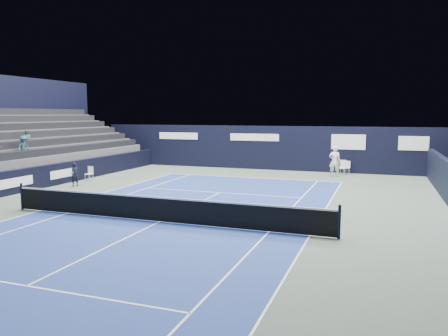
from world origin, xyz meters
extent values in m
plane|color=#48564E|center=(0.00, 2.00, 0.00)|extent=(48.00, 48.00, 0.00)
cube|color=navy|center=(0.00, 0.00, 0.00)|extent=(10.97, 23.77, 0.01)
cube|color=silver|center=(5.25, 15.20, 0.45)|extent=(0.51, 0.49, 0.04)
cube|color=silver|center=(5.30, 15.39, 0.71)|extent=(0.42, 0.13, 0.51)
cylinder|color=silver|center=(5.47, 15.33, 0.22)|extent=(0.02, 0.02, 0.45)
cylinder|color=silver|center=(5.11, 15.41, 0.22)|extent=(0.02, 0.02, 0.45)
cylinder|color=silver|center=(5.39, 14.99, 0.22)|extent=(0.02, 0.02, 0.45)
cylinder|color=silver|center=(5.03, 15.08, 0.22)|extent=(0.02, 0.02, 0.45)
cube|color=white|center=(5.30, 15.41, 0.79)|extent=(0.36, 0.16, 0.33)
cube|color=silver|center=(5.47, 15.77, 0.40)|extent=(0.45, 0.44, 0.04)
cube|color=silver|center=(5.51, 15.94, 0.63)|extent=(0.38, 0.11, 0.45)
cylinder|color=silver|center=(5.67, 15.88, 0.20)|extent=(0.02, 0.02, 0.40)
cylinder|color=silver|center=(5.35, 15.95, 0.20)|extent=(0.02, 0.02, 0.40)
cylinder|color=silver|center=(5.60, 15.58, 0.20)|extent=(0.02, 0.02, 0.40)
cylinder|color=silver|center=(5.28, 15.65, 0.20)|extent=(0.02, 0.02, 0.40)
cube|color=white|center=(-8.72, 7.52, 0.40)|extent=(0.38, 0.37, 0.04)
cube|color=white|center=(-8.72, 7.69, 0.63)|extent=(0.38, 0.03, 0.45)
cylinder|color=white|center=(-8.55, 7.67, 0.20)|extent=(0.02, 0.02, 0.40)
cylinder|color=white|center=(-8.88, 7.68, 0.20)|extent=(0.02, 0.02, 0.40)
cylinder|color=white|center=(-8.56, 7.36, 0.20)|extent=(0.02, 0.02, 0.40)
cylinder|color=white|center=(-8.88, 7.37, 0.20)|extent=(0.02, 0.02, 0.40)
imported|color=black|center=(-8.15, 5.58, 0.66)|extent=(0.48, 0.57, 1.32)
cube|color=white|center=(0.00, 11.88, 0.01)|extent=(10.97, 0.06, 0.00)
cube|color=white|center=(5.49, 0.00, 0.01)|extent=(0.06, 23.77, 0.00)
cube|color=white|center=(-5.49, 0.00, 0.01)|extent=(0.06, 23.77, 0.00)
cube|color=white|center=(4.12, 0.00, 0.01)|extent=(0.06, 23.77, 0.00)
cube|color=white|center=(-4.12, 0.00, 0.01)|extent=(0.06, 23.77, 0.00)
cube|color=white|center=(0.00, 6.40, 0.01)|extent=(8.23, 0.06, 0.00)
cube|color=white|center=(0.00, -6.40, 0.01)|extent=(8.23, 0.06, 0.00)
cube|color=white|center=(0.00, 0.00, 0.01)|extent=(0.06, 12.80, 0.00)
cube|color=white|center=(0.00, 11.73, 0.01)|extent=(0.06, 0.30, 0.00)
cylinder|color=black|center=(6.40, 0.00, 0.55)|extent=(0.10, 0.10, 1.10)
cylinder|color=black|center=(-6.40, 0.00, 0.55)|extent=(0.10, 0.10, 1.10)
cube|color=black|center=(0.00, 0.00, 0.46)|extent=(12.80, 0.03, 0.86)
cube|color=white|center=(0.00, 0.00, 0.91)|extent=(12.80, 0.05, 0.06)
cube|color=black|center=(0.00, 16.50, 1.55)|extent=(26.00, 0.60, 3.10)
cube|color=silver|center=(-7.00, 16.18, 2.30)|extent=(3.20, 0.02, 0.50)
cube|color=silver|center=(-1.00, 16.18, 2.30)|extent=(3.60, 0.02, 0.50)
cube|color=silver|center=(5.50, 16.18, 2.10)|extent=(2.20, 0.02, 1.00)
cube|color=silver|center=(9.50, 16.18, 2.10)|extent=(1.80, 0.02, 0.90)
cube|color=black|center=(-9.50, 6.00, 0.60)|extent=(0.30, 22.00, 1.20)
cube|color=silver|center=(-9.33, 2.50, 0.60)|extent=(0.02, 2.40, 0.45)
cube|color=silver|center=(-9.33, 6.00, 0.60)|extent=(0.02, 2.00, 0.45)
cube|color=#515153|center=(-10.10, 7.00, 0.82)|extent=(0.90, 16.00, 1.65)
cube|color=#4C4C4E|center=(-11.00, 7.00, 1.05)|extent=(0.90, 16.00, 2.10)
cube|color=#48474A|center=(-11.90, 7.00, 1.27)|extent=(0.90, 16.00, 2.55)
cube|color=#505053|center=(-12.80, 7.00, 1.50)|extent=(0.90, 16.00, 3.00)
cube|color=#49494C|center=(-13.70, 7.00, 1.73)|extent=(0.90, 16.00, 3.45)
cube|color=#48484B|center=(-14.60, 7.00, 1.95)|extent=(0.90, 16.00, 3.90)
cube|color=black|center=(-10.10, 7.00, 1.85)|extent=(0.63, 15.20, 0.40)
cube|color=black|center=(-11.00, 7.00, 2.30)|extent=(0.63, 15.20, 0.40)
cube|color=black|center=(-11.90, 7.00, 2.75)|extent=(0.63, 15.20, 0.40)
cube|color=black|center=(-12.80, 7.00, 3.20)|extent=(0.63, 15.20, 0.40)
cube|color=black|center=(-13.70, 7.00, 3.65)|extent=(0.63, 15.20, 0.40)
cube|color=black|center=(-14.60, 7.00, 4.10)|extent=(0.63, 15.20, 0.40)
imported|color=#234F53|center=(-10.10, 4.01, 2.23)|extent=(0.45, 0.77, 1.17)
imported|color=#325349|center=(-11.00, 5.22, 2.59)|extent=(0.45, 0.55, 0.98)
imported|color=white|center=(4.83, 14.35, 0.98)|extent=(0.72, 0.48, 1.95)
cylinder|color=black|center=(4.68, 14.05, 1.05)|extent=(0.03, 0.29, 0.13)
torus|color=black|center=(4.68, 13.80, 1.15)|extent=(0.30, 0.13, 0.29)
camera|label=1|loc=(7.53, -13.91, 3.93)|focal=35.00mm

